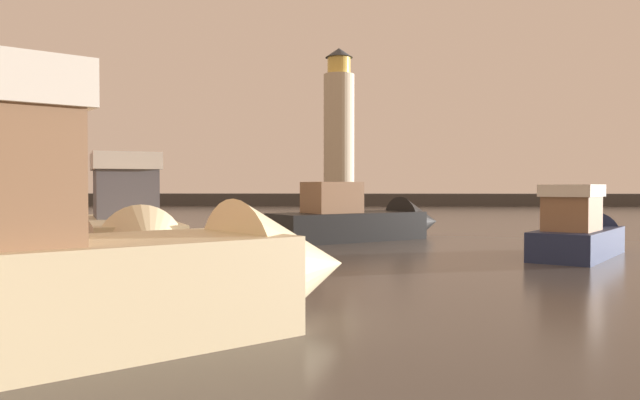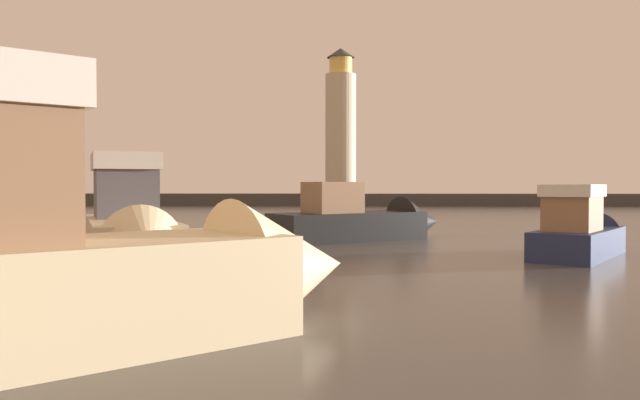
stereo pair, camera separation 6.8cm
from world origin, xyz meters
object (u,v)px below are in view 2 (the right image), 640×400
object	(u,v)px
lighthouse	(341,125)
motorboat_3	(584,233)
motorboat_1	(107,261)
motorboat_0	(372,221)
motorboat_2	(131,227)

from	to	relation	value
lighthouse	motorboat_3	size ratio (longest dim) A/B	2.76
lighthouse	motorboat_1	size ratio (longest dim) A/B	2.07
lighthouse	motorboat_0	bearing A→B (deg)	-87.53
motorboat_0	motorboat_2	world-z (taller)	motorboat_2
motorboat_0	motorboat_1	distance (m)	18.23
motorboat_2	lighthouse	bearing A→B (deg)	84.29
motorboat_0	motorboat_2	size ratio (longest dim) A/B	0.89
motorboat_3	motorboat_0	bearing A→B (deg)	139.25
motorboat_2	motorboat_1	bearing A→B (deg)	-71.92
lighthouse	motorboat_1	bearing A→B (deg)	-92.24
motorboat_0	motorboat_1	xyz separation A→B (m)	(-4.46, -17.67, 0.44)
motorboat_1	motorboat_3	bearing A→B (deg)	46.49
motorboat_0	motorboat_3	world-z (taller)	motorboat_0
motorboat_2	motorboat_3	xyz separation A→B (m)	(14.20, 2.76, -0.33)
motorboat_0	motorboat_3	distance (m)	8.95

